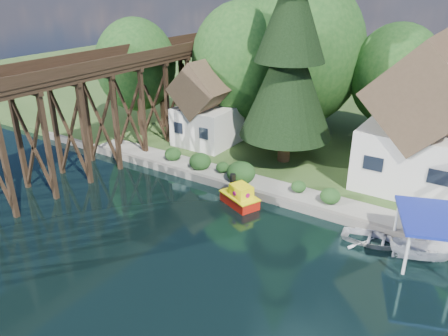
{
  "coord_description": "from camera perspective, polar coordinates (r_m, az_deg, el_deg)",
  "views": [
    {
      "loc": [
        11.49,
        -17.01,
        14.85
      ],
      "look_at": [
        -3.58,
        6.0,
        2.79
      ],
      "focal_mm": 35.0,
      "sensor_mm": 36.0,
      "label": 1
    }
  ],
  "objects": [
    {
      "name": "ground",
      "position": [
        25.33,
        -0.68,
        -12.21
      ],
      "size": [
        140.0,
        140.0,
        0.0
      ],
      "primitive_type": "plane",
      "color": "black",
      "rests_on": "ground"
    },
    {
      "name": "bank",
      "position": [
        54.29,
        19.87,
        6.65
      ],
      "size": [
        140.0,
        52.0,
        0.5
      ],
      "primitive_type": "cube",
      "color": "#304B1E",
      "rests_on": "ground"
    },
    {
      "name": "seawall",
      "position": [
        29.88,
        14.5,
        -6.28
      ],
      "size": [
        60.0,
        0.4,
        0.62
      ],
      "primitive_type": "cube",
      "color": "slate",
      "rests_on": "ground"
    },
    {
      "name": "promenade",
      "position": [
        30.45,
        18.91,
        -5.78
      ],
      "size": [
        50.0,
        2.6,
        0.06
      ],
      "primitive_type": "cube",
      "color": "gray",
      "rests_on": "bank"
    },
    {
      "name": "trestle_bridge",
      "position": [
        36.57,
        -17.41,
        7.53
      ],
      "size": [
        4.12,
        44.18,
        9.3
      ],
      "color": "black",
      "rests_on": "ground"
    },
    {
      "name": "house_left",
      "position": [
        34.7,
        24.49,
        5.26
      ],
      "size": [
        7.64,
        8.64,
        11.02
      ],
      "color": "silver",
      "rests_on": "bank"
    },
    {
      "name": "shed",
      "position": [
        40.25,
        -2.24,
        7.76
      ],
      "size": [
        5.09,
        5.4,
        7.85
      ],
      "color": "silver",
      "rests_on": "bank"
    },
    {
      "name": "bg_trees",
      "position": [
        40.39,
        17.94,
        11.76
      ],
      "size": [
        49.9,
        13.3,
        10.57
      ],
      "color": "#382314",
      "rests_on": "bank"
    },
    {
      "name": "shrubs",
      "position": [
        33.68,
        1.58,
        -0.19
      ],
      "size": [
        15.76,
        2.47,
        1.7
      ],
      "color": "#204418",
      "rests_on": "bank"
    },
    {
      "name": "conifer",
      "position": [
        35.15,
        8.58,
        14.66
      ],
      "size": [
        7.59,
        7.59,
        18.69
      ],
      "color": "#382314",
      "rests_on": "bank"
    },
    {
      "name": "tugboat",
      "position": [
        30.83,
        2.1,
        -3.8
      ],
      "size": [
        3.31,
        2.62,
        2.12
      ],
      "color": "red",
      "rests_on": "ground"
    },
    {
      "name": "boat_white_a",
      "position": [
        28.22,
        18.92,
        -8.61
      ],
      "size": [
        4.02,
        3.12,
        0.76
      ],
      "primitive_type": "imported",
      "rotation": [
        0.0,
        0.0,
        1.71
      ],
      "color": "silver",
      "rests_on": "ground"
    },
    {
      "name": "boat_canopy",
      "position": [
        27.22,
        24.69,
        -8.75
      ],
      "size": [
        4.44,
        5.28,
        2.89
      ],
      "color": "silver",
      "rests_on": "ground"
    }
  ]
}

